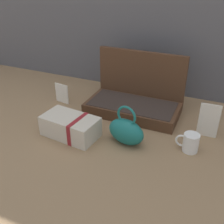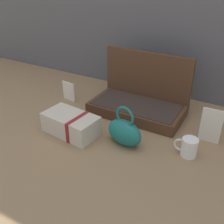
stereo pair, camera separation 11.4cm
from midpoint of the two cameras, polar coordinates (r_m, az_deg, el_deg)
The scene contains 7 objects.
ground_plane at distance 1.36m, azimuth -2.94°, elevation -4.01°, with size 6.00×6.00×0.00m, color #8C6D4C.
open_suitcase at distance 1.51m, azimuth 2.77°, elevation 2.81°, with size 0.50×0.27×0.32m.
teal_pouch_handbag at distance 1.24m, azimuth 0.36°, elevation -4.09°, with size 0.19×0.13×0.19m.
cream_toiletry_bag at distance 1.32m, azimuth -11.10°, elevation -3.09°, with size 0.28×0.18×0.10m.
coffee_mug at distance 1.24m, azimuth 13.66°, elevation -6.36°, with size 0.10×0.07×0.09m.
info_card_left at distance 1.64m, azimuth -12.50°, elevation 3.81°, with size 0.09×0.01×0.12m, color white.
poster_card_right at distance 1.34m, azimuth 17.47°, elevation -1.81°, with size 0.09×0.01×0.17m, color silver.
Camera 1 is at (0.47, -1.04, 0.74)m, focal length 43.33 mm.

